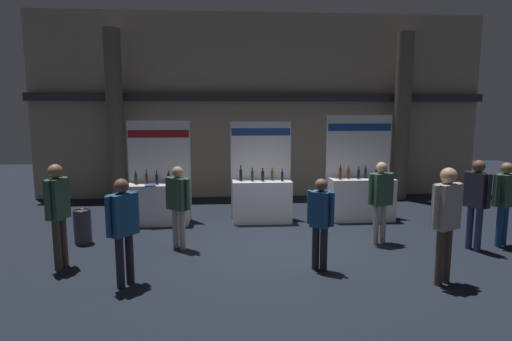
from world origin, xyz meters
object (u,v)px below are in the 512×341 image
(visitor_5, at_px, (446,214))
(exhibitor_booth_2, at_px, (361,194))
(visitor_2, at_px, (504,196))
(visitor_7, at_px, (58,207))
(exhibitor_booth_1, at_px, (262,197))
(trash_bin, at_px, (83,227))
(visitor_4, at_px, (320,218))
(visitor_1, at_px, (476,197))
(visitor_3, at_px, (381,195))
(exhibitor_booth_0, at_px, (159,199))
(visitor_0, at_px, (178,200))
(visitor_6, at_px, (123,222))

(visitor_5, bearing_deg, exhibitor_booth_2, -115.96)
(visitor_2, distance_m, visitor_7, 8.34)
(exhibitor_booth_1, relative_size, trash_bin, 3.48)
(visitor_4, bearing_deg, visitor_1, 45.39)
(visitor_3, xyz_separation_m, visitor_5, (0.25, -2.03, 0.10))
(visitor_5, distance_m, visitor_7, 6.29)
(exhibitor_booth_0, relative_size, exhibitor_booth_2, 0.95)
(exhibitor_booth_2, distance_m, visitor_2, 3.12)
(visitor_3, bearing_deg, visitor_7, -9.40)
(trash_bin, bearing_deg, visitor_5, -21.24)
(visitor_2, bearing_deg, visitor_4, 167.72)
(visitor_0, height_order, visitor_2, visitor_2)
(visitor_6, bearing_deg, visitor_4, 134.85)
(visitor_2, distance_m, visitor_3, 2.40)
(exhibitor_booth_0, height_order, trash_bin, exhibitor_booth_0)
(trash_bin, bearing_deg, visitor_7, -85.97)
(exhibitor_booth_2, height_order, trash_bin, exhibitor_booth_2)
(trash_bin, relative_size, visitor_7, 0.39)
(visitor_3, distance_m, visitor_7, 6.02)
(exhibitor_booth_1, bearing_deg, visitor_0, -133.14)
(visitor_0, distance_m, visitor_6, 1.83)
(exhibitor_booth_0, height_order, exhibitor_booth_1, exhibitor_booth_0)
(exhibitor_booth_0, relative_size, visitor_0, 1.51)
(exhibitor_booth_2, relative_size, visitor_0, 1.59)
(visitor_0, relative_size, visitor_5, 0.89)
(visitor_4, relative_size, visitor_5, 0.86)
(trash_bin, distance_m, visitor_7, 1.54)
(visitor_1, distance_m, visitor_7, 7.63)
(exhibitor_booth_1, bearing_deg, visitor_1, -31.49)
(exhibitor_booth_0, bearing_deg, visitor_0, -69.76)
(visitor_0, relative_size, visitor_2, 0.96)
(visitor_2, height_order, visitor_4, visitor_2)
(visitor_4, xyz_separation_m, visitor_5, (1.79, -0.69, 0.20))
(exhibitor_booth_1, relative_size, visitor_3, 1.45)
(visitor_4, xyz_separation_m, visitor_7, (-4.41, 0.40, 0.17))
(visitor_0, distance_m, visitor_2, 6.42)
(visitor_1, bearing_deg, visitor_3, 49.47)
(exhibitor_booth_1, xyz_separation_m, visitor_5, (2.50, -3.90, 0.50))
(visitor_3, relative_size, visitor_5, 0.91)
(visitor_5, height_order, visitor_7, visitor_5)
(exhibitor_booth_2, distance_m, trash_bin, 6.44)
(visitor_0, bearing_deg, visitor_7, -114.91)
(exhibitor_booth_1, bearing_deg, visitor_7, -142.65)
(visitor_4, xyz_separation_m, visitor_6, (-3.13, -0.42, 0.09))
(visitor_6, bearing_deg, visitor_2, 138.64)
(visitor_1, relative_size, visitor_6, 1.05)
(exhibitor_booth_1, bearing_deg, visitor_3, -39.81)
(exhibitor_booth_0, distance_m, visitor_4, 4.52)
(trash_bin, bearing_deg, exhibitor_booth_0, 47.45)
(trash_bin, xyz_separation_m, visitor_2, (8.42, -0.76, 0.67))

